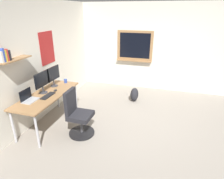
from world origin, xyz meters
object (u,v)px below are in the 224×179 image
(keyboard, at_px, (48,96))
(computer_mouse, at_px, (55,90))
(coffee_mug, at_px, (66,81))
(desk, at_px, (47,97))
(laptop, at_px, (29,98))
(office_chair, at_px, (78,116))
(backpack, at_px, (134,95))
(monitor_primary, at_px, (42,81))
(monitor_secondary, at_px, (53,75))

(keyboard, bearing_deg, computer_mouse, 0.00)
(coffee_mug, bearing_deg, computer_mouse, -174.69)
(desk, distance_m, keyboard, 0.14)
(coffee_mug, bearing_deg, laptop, 170.65)
(office_chair, bearing_deg, backpack, -23.40)
(desk, distance_m, monitor_primary, 0.35)
(keyboard, xyz_separation_m, computer_mouse, (0.28, 0.00, 0.01))
(desk, bearing_deg, backpack, -42.64)
(office_chair, distance_m, keyboard, 0.76)
(desk, xyz_separation_m, keyboard, (-0.08, -0.08, 0.07))
(keyboard, bearing_deg, coffee_mug, 3.50)
(keyboard, relative_size, coffee_mug, 4.02)
(computer_mouse, bearing_deg, coffee_mug, 5.31)
(coffee_mug, height_order, backpack, coffee_mug)
(computer_mouse, height_order, backpack, computer_mouse)
(office_chair, height_order, coffee_mug, office_chair)
(computer_mouse, distance_m, backpack, 2.19)
(computer_mouse, bearing_deg, monitor_secondary, 35.14)
(monitor_secondary, bearing_deg, laptop, 176.69)
(computer_mouse, relative_size, coffee_mug, 1.13)
(desk, height_order, monitor_primary, monitor_primary)
(laptop, xyz_separation_m, monitor_secondary, (0.83, -0.05, 0.22))
(monitor_primary, distance_m, coffee_mug, 0.74)
(coffee_mug, distance_m, backpack, 1.91)
(laptop, height_order, monitor_primary, monitor_primary)
(office_chair, xyz_separation_m, coffee_mug, (0.89, 0.74, 0.36))
(desk, bearing_deg, monitor_secondary, 12.78)
(office_chair, relative_size, computer_mouse, 9.13)
(monitor_secondary, bearing_deg, coffee_mug, -26.04)
(monitor_primary, xyz_separation_m, monitor_secondary, (0.42, 0.00, 0.00))
(desk, height_order, backpack, desk)
(laptop, height_order, coffee_mug, laptop)
(desk, height_order, office_chair, office_chair)
(backpack, bearing_deg, coffee_mug, 122.25)
(office_chair, relative_size, monitor_primary, 2.05)
(laptop, distance_m, monitor_secondary, 0.86)
(backpack, bearing_deg, monitor_primary, 134.82)
(desk, xyz_separation_m, monitor_secondary, (0.46, 0.10, 0.33))
(keyboard, distance_m, coffee_mug, 0.82)
(office_chair, relative_size, keyboard, 2.57)
(monitor_secondary, relative_size, coffee_mug, 5.04)
(desk, height_order, keyboard, keyboard)
(laptop, height_order, monitor_secondary, monitor_secondary)
(desk, relative_size, computer_mouse, 16.04)
(keyboard, height_order, backpack, keyboard)
(monitor_secondary, relative_size, keyboard, 1.25)
(keyboard, xyz_separation_m, backpack, (1.79, -1.49, -0.54))
(office_chair, relative_size, monitor_secondary, 2.05)
(office_chair, bearing_deg, computer_mouse, 62.99)
(desk, relative_size, keyboard, 4.51)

